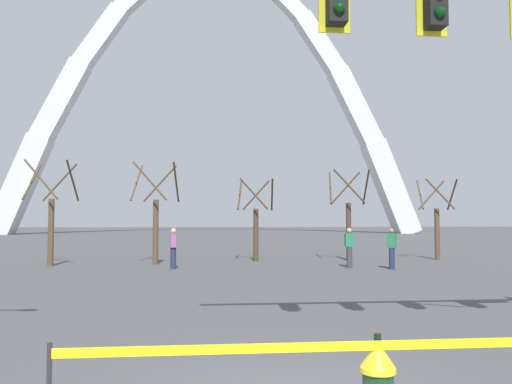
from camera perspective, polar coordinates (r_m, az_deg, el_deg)
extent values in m
cylinder|color=gold|center=(4.70, 13.29, -18.52)|extent=(0.30, 0.30, 0.04)
cone|color=gold|center=(4.67, 13.27, -16.99)|extent=(0.30, 0.30, 0.22)
cylinder|color=black|center=(4.63, 13.25, -15.31)|extent=(0.06, 0.06, 0.06)
cube|color=yellow|center=(4.53, 10.03, -16.39)|extent=(4.78, 0.02, 0.08)
cube|color=gold|center=(8.19, 18.71, 19.37)|extent=(0.44, 0.03, 1.04)
sphere|color=black|center=(7.86, 19.60, 18.17)|extent=(0.16, 0.16, 0.16)
sphere|color=black|center=(7.41, 9.16, 19.39)|extent=(0.16, 0.16, 0.16)
cube|color=silver|center=(71.86, -24.58, 0.59)|extent=(7.55, 2.87, 13.34)
cube|color=silver|center=(71.92, -20.69, 9.34)|extent=(7.19, 2.57, 10.98)
cube|color=silver|center=(73.13, -16.75, 16.01)|extent=(6.79, 2.27, 8.65)
cube|color=silver|center=(73.46, 7.01, 15.82)|extent=(6.79, 2.27, 8.65)
cube|color=silver|center=(72.37, 10.84, 9.12)|extent=(7.19, 2.57, 10.98)
cube|color=silver|center=(72.42, 14.60, 0.39)|extent=(7.55, 2.87, 13.34)
cylinder|color=brown|center=(23.28, -21.66, -4.15)|extent=(0.24, 0.24, 2.80)
cylinder|color=brown|center=(23.74, -23.42, 1.13)|extent=(0.38, 1.50, 1.67)
cylinder|color=brown|center=(23.03, -19.54, 1.18)|extent=(0.23, 1.51, 1.67)
cylinder|color=brown|center=(24.14, -20.80, 1.01)|extent=(1.51, 0.23, 1.67)
cylinder|color=brown|center=(22.57, -22.61, 1.31)|extent=(1.50, 0.41, 1.67)
cylinder|color=brown|center=(22.76, -11.00, -4.34)|extent=(0.24, 0.24, 2.79)
cylinder|color=brown|center=(23.07, -13.01, 1.05)|extent=(0.37, 1.50, 1.66)
cylinder|color=brown|center=(22.66, -8.79, 1.08)|extent=(0.23, 1.51, 1.66)
cylinder|color=brown|center=(23.66, -10.54, 0.92)|extent=(1.51, 0.23, 1.66)
cylinder|color=brown|center=(21.99, -11.64, 1.23)|extent=(1.49, 0.41, 1.66)
cylinder|color=#473323|center=(24.07, -0.01, -4.75)|extent=(0.24, 0.24, 2.43)
cylinder|color=#473323|center=(24.17, -1.80, -0.29)|extent=(0.34, 1.31, 1.46)
cylinder|color=#473323|center=(24.09, 1.78, -0.28)|extent=(0.21, 1.32, 1.46)
cylinder|color=#473323|center=(24.84, -0.01, -0.36)|extent=(1.32, 0.21, 1.46)
cylinder|color=#473323|center=(23.33, -0.24, -0.19)|extent=(1.31, 0.37, 1.46)
cylinder|color=#473323|center=(24.84, 10.17, -4.32)|extent=(0.24, 0.24, 2.72)
cylinder|color=#473323|center=(24.82, 8.18, 0.51)|extent=(0.37, 1.46, 1.62)
cylinder|color=#473323|center=(25.04, 12.03, 0.52)|extent=(0.23, 1.47, 1.62)
cylinder|color=#473323|center=(25.71, 9.80, 0.40)|extent=(1.47, 0.23, 1.62)
cylinder|color=#473323|center=(24.03, 10.24, 0.64)|extent=(1.45, 0.40, 1.62)
cylinder|color=brown|center=(26.45, 19.33, -4.38)|extent=(0.24, 0.24, 2.46)
cylinder|color=brown|center=(26.29, 17.64, -0.27)|extent=(0.34, 1.33, 1.48)
cylinder|color=brown|center=(26.73, 20.81, -0.26)|extent=(0.21, 1.34, 1.48)
cylinder|color=brown|center=(27.19, 18.73, -0.34)|extent=(1.34, 0.21, 1.48)
cylinder|color=brown|center=(25.72, 19.63, -0.18)|extent=(1.33, 0.37, 1.48)
cylinder|color=#38383D|center=(21.17, 10.26, -7.09)|extent=(0.22, 0.22, 0.84)
cube|color=#23754C|center=(21.14, 10.24, -5.23)|extent=(0.34, 0.20, 0.54)
sphere|color=tan|center=(21.12, 10.23, -4.20)|extent=(0.20, 0.20, 0.20)
cylinder|color=#232847|center=(20.62, -9.11, -7.22)|extent=(0.22, 0.22, 0.84)
cube|color=#995193|center=(20.58, -9.10, -5.30)|extent=(0.23, 0.36, 0.54)
sphere|color=beige|center=(20.57, -9.09, -4.24)|extent=(0.20, 0.20, 0.20)
cylinder|color=#232847|center=(20.90, 14.74, -7.10)|extent=(0.22, 0.22, 0.84)
cube|color=#23754C|center=(20.86, 14.71, -5.21)|extent=(0.39, 0.36, 0.54)
sphere|color=#936B4C|center=(20.85, 14.70, -4.16)|extent=(0.20, 0.20, 0.20)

